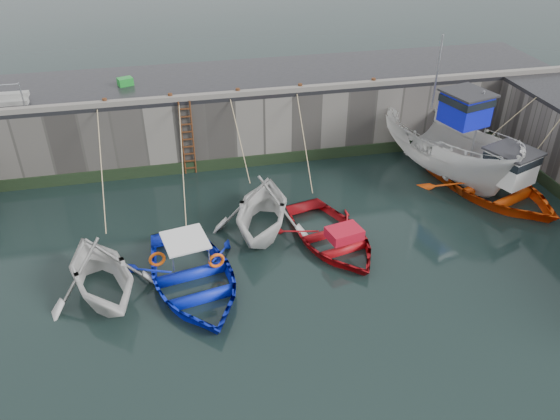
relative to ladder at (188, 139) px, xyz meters
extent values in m
plane|color=black|center=(2.00, -9.91, -1.59)|extent=(120.00, 120.00, 0.00)
cube|color=slate|center=(2.00, 2.59, -0.09)|extent=(30.00, 5.00, 3.00)
cube|color=black|center=(2.00, 2.59, 1.49)|extent=(30.00, 5.00, 0.16)
cube|color=slate|center=(2.00, 0.24, 1.67)|extent=(30.00, 0.30, 0.20)
cube|color=black|center=(2.00, 0.05, -1.34)|extent=(30.00, 0.08, 0.50)
cylinder|color=#3F1E0F|center=(-0.22, 0.01, 0.01)|extent=(0.07, 0.07, 3.20)
cylinder|color=#3F1E0F|center=(0.22, 0.01, 0.01)|extent=(0.07, 0.07, 3.20)
cube|color=#3F1E0F|center=(0.00, -0.01, -1.34)|extent=(0.44, 0.06, 0.05)
cube|color=#3F1E0F|center=(0.00, -0.01, -1.01)|extent=(0.44, 0.06, 0.05)
cube|color=#3F1E0F|center=(0.00, -0.01, -0.68)|extent=(0.44, 0.06, 0.05)
cube|color=#3F1E0F|center=(0.00, -0.01, -0.35)|extent=(0.44, 0.06, 0.05)
cube|color=#3F1E0F|center=(0.00, -0.01, -0.02)|extent=(0.44, 0.06, 0.05)
cube|color=#3F1E0F|center=(0.00, -0.01, 0.31)|extent=(0.44, 0.06, 0.05)
cube|color=#3F1E0F|center=(0.00, -0.01, 0.64)|extent=(0.44, 0.06, 0.05)
cube|color=#3F1E0F|center=(0.00, -0.01, 0.97)|extent=(0.44, 0.06, 0.05)
cube|color=#3F1E0F|center=(0.00, -0.01, 1.30)|extent=(0.44, 0.06, 0.05)
imported|color=silver|center=(-3.18, -7.15, -1.59)|extent=(4.78, 5.12, 2.18)
imported|color=#0D21C6|center=(-0.50, -7.35, -1.59)|extent=(4.73, 5.93, 1.10)
imported|color=silver|center=(2.17, -4.79, -1.59)|extent=(4.99, 5.36, 2.29)
imported|color=#AD0E15|center=(4.37, -6.04, -1.59)|extent=(4.30, 5.31, 0.97)
imported|color=silver|center=(10.45, -2.22, -0.52)|extent=(4.64, 7.82, 2.84)
cube|color=#0D16CB|center=(10.61, -2.80, 1.49)|extent=(1.75, 1.82, 1.20)
cube|color=black|center=(10.61, -2.80, 1.84)|extent=(1.83, 1.90, 0.28)
cube|color=#262628|center=(10.61, -2.80, 2.13)|extent=(2.00, 2.07, 0.08)
cylinder|color=#A5A8AD|center=(10.13, -1.06, 2.39)|extent=(0.08, 0.08, 3.00)
imported|color=#FF500D|center=(11.50, -4.22, -1.33)|extent=(6.04, 7.01, 1.22)
cube|color=white|center=(11.71, -4.78, -0.12)|extent=(1.84, 1.90, 1.20)
cube|color=black|center=(11.71, -4.78, 0.23)|extent=(1.92, 1.98, 0.28)
cube|color=#262628|center=(11.71, -4.78, 0.52)|extent=(2.10, 2.16, 0.08)
cylinder|color=#A5A8AD|center=(11.07, -3.10, 0.78)|extent=(0.08, 0.08, 3.00)
cube|color=#198E2A|center=(-2.28, 2.50, 1.73)|extent=(0.71, 0.60, 0.32)
cylinder|color=#A5A8AD|center=(-6.00, 0.69, 2.07)|extent=(0.05, 0.05, 1.00)
cube|color=gray|center=(-6.75, 1.19, 1.66)|extent=(1.60, 0.35, 0.18)
cube|color=gray|center=(-6.75, 1.54, 1.84)|extent=(1.60, 0.35, 0.18)
cylinder|color=#3F1E0F|center=(-3.00, 0.34, 1.71)|extent=(0.18, 0.18, 0.28)
cylinder|color=#3F1E0F|center=(-0.50, 0.34, 1.71)|extent=(0.18, 0.18, 0.28)
cylinder|color=#3F1E0F|center=(2.20, 0.34, 1.71)|extent=(0.18, 0.18, 0.28)
cylinder|color=#3F1E0F|center=(4.80, 0.34, 1.71)|extent=(0.18, 0.18, 0.28)
cylinder|color=#3F1E0F|center=(8.00, 0.34, 1.71)|extent=(0.18, 0.18, 0.28)
camera|label=1|loc=(-0.64, -20.71, 9.51)|focal=35.00mm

